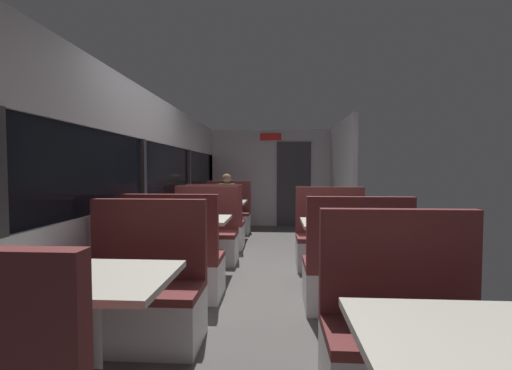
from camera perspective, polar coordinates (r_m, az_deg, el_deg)
name	(u,v)px	position (r m, az deg, el deg)	size (l,w,h in m)	color
ground_plane	(264,285)	(4.15, 1.29, -16.39)	(3.30, 9.20, 0.02)	#514F4C
carriage_window_panel_left	(142,189)	(4.25, -18.65, -0.69)	(0.09, 8.48, 2.30)	#B2B2B7
carriage_end_bulkhead	(273,178)	(8.12, 2.88, 1.12)	(2.90, 0.11, 2.30)	#B2B2B7
carriage_aisle_panel_right	(341,179)	(7.05, 14.15, 0.94)	(0.08, 2.40, 2.30)	#B2B2B7
dining_table_near_window	(92,293)	(2.23, -25.84, -15.97)	(0.90, 0.70, 0.74)	#9E9EA3
bench_near_window_facing_entry	(142,300)	(2.92, -18.64, -17.78)	(0.95, 0.50, 1.10)	silver
dining_table_mid_window	(192,226)	(4.32, -10.61, -6.79)	(0.90, 0.70, 0.74)	#9E9EA3
bench_mid_window_facing_end	(176,267)	(3.73, -13.27, -13.22)	(0.95, 0.50, 1.10)	silver
bench_mid_window_facing_entry	(205,239)	(5.05, -8.62, -9.02)	(0.95, 0.50, 1.10)	silver
dining_table_far_window	(222,206)	(6.56, -5.68, -3.59)	(0.90, 0.70, 0.74)	#9E9EA3
bench_far_window_facing_end	(216,229)	(5.92, -6.76, -7.30)	(0.95, 0.50, 1.10)	silver
bench_far_window_facing_entry	(228,217)	(7.28, -4.78, -5.44)	(0.95, 0.50, 1.10)	silver
dining_table_front_aisle	(483,364)	(1.60, 33.81, -23.72)	(0.90, 0.70, 0.74)	#9E9EA3
bench_front_aisle_facing_entry	(407,347)	(2.31, 24.01, -23.64)	(0.95, 0.50, 1.10)	silver
dining_table_rear_aisle	(341,231)	(4.07, 14.12, -7.42)	(0.90, 0.70, 0.74)	#9E9EA3
bench_rear_aisle_facing_end	(355,276)	(3.47, 16.25, -14.47)	(0.95, 0.50, 1.10)	silver
bench_rear_aisle_facing_entry	(331,244)	(4.80, 12.53, -9.66)	(0.95, 0.50, 1.10)	silver
seated_passenger	(227,208)	(7.18, -4.87, -3.87)	(0.47, 0.55, 1.26)	#26262D
coffee_cup_primary	(323,216)	(4.13, 11.18, -5.19)	(0.07, 0.07, 0.09)	#B23333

